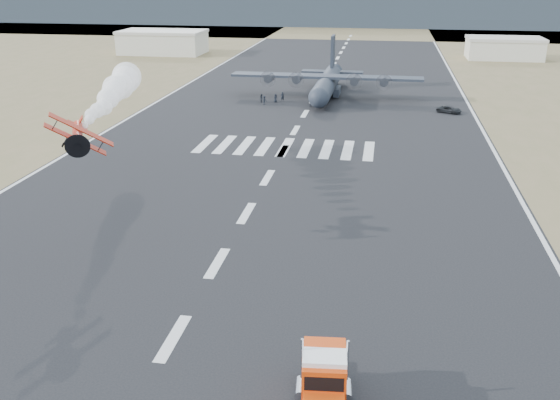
% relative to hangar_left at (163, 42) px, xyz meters
% --- Properties ---
extents(ground, '(500.00, 500.00, 0.00)m').
position_rel_hangar_left_xyz_m(ground, '(52.00, -145.00, -3.41)').
color(ground, black).
rests_on(ground, ground).
extents(scrub_far, '(500.00, 80.00, 0.00)m').
position_rel_hangar_left_xyz_m(scrub_far, '(52.00, 85.00, -3.41)').
color(scrub_far, brown).
rests_on(scrub_far, ground).
extents(runway_markings, '(60.00, 260.00, 0.01)m').
position_rel_hangar_left_xyz_m(runway_markings, '(52.00, -85.00, -3.40)').
color(runway_markings, silver).
rests_on(runway_markings, ground).
extents(ridge_seg_b, '(150.00, 50.00, 15.00)m').
position_rel_hangar_left_xyz_m(ridge_seg_b, '(-78.00, 115.00, 4.09)').
color(ridge_seg_b, slate).
rests_on(ridge_seg_b, ground).
extents(ridge_seg_c, '(150.00, 50.00, 17.00)m').
position_rel_hangar_left_xyz_m(ridge_seg_c, '(-13.00, 115.00, 5.09)').
color(ridge_seg_c, slate).
rests_on(ridge_seg_c, ground).
extents(ridge_seg_d, '(150.00, 50.00, 13.00)m').
position_rel_hangar_left_xyz_m(ridge_seg_d, '(52.00, 115.00, 3.09)').
color(ridge_seg_d, slate).
rests_on(ridge_seg_d, ground).
extents(ridge_seg_e, '(150.00, 50.00, 15.00)m').
position_rel_hangar_left_xyz_m(ridge_seg_e, '(117.00, 115.00, 4.09)').
color(ridge_seg_e, slate).
rests_on(ridge_seg_e, ground).
extents(hangar_left, '(24.50, 14.50, 6.70)m').
position_rel_hangar_left_xyz_m(hangar_left, '(0.00, 0.00, 0.00)').
color(hangar_left, beige).
rests_on(hangar_left, ground).
extents(hangar_right, '(20.50, 12.50, 5.90)m').
position_rel_hangar_left_xyz_m(hangar_right, '(98.00, 5.00, -0.40)').
color(hangar_right, beige).
rests_on(hangar_right, ground).
extents(semi_truck, '(3.32, 8.28, 3.66)m').
position_rel_hangar_left_xyz_m(semi_truck, '(63.19, -150.55, -1.61)').
color(semi_truck, black).
rests_on(semi_truck, ground).
extents(aerobatic_biplane, '(5.22, 5.65, 4.55)m').
position_rel_hangar_left_xyz_m(aerobatic_biplane, '(38.81, -130.64, 7.07)').
color(aerobatic_biplane, '#A70E0B').
extents(smoke_trail, '(8.51, 27.40, 3.83)m').
position_rel_hangar_left_xyz_m(smoke_trail, '(33.21, -108.07, 7.26)').
color(smoke_trail, white).
extents(transport_aircraft, '(37.54, 30.96, 10.88)m').
position_rel_hangar_left_xyz_m(transport_aircraft, '(54.27, -56.51, -0.60)').
color(transport_aircraft, '#202431').
rests_on(transport_aircraft, ground).
extents(support_vehicle, '(4.80, 3.72, 1.21)m').
position_rel_hangar_left_xyz_m(support_vehicle, '(77.22, -68.06, -2.80)').
color(support_vehicle, black).
rests_on(support_vehicle, ground).
extents(crew_a, '(0.79, 0.76, 1.70)m').
position_rel_hangar_left_xyz_m(crew_a, '(53.63, -65.55, -2.56)').
color(crew_a, black).
rests_on(crew_a, ground).
extents(crew_b, '(0.55, 0.88, 1.79)m').
position_rel_hangar_left_xyz_m(crew_b, '(53.58, -59.94, -2.51)').
color(crew_b, black).
rests_on(crew_b, ground).
extents(crew_c, '(1.11, 0.58, 1.67)m').
position_rel_hangar_left_xyz_m(crew_c, '(43.43, -66.61, -2.58)').
color(crew_c, black).
rests_on(crew_c, ground).
extents(crew_d, '(1.06, 0.80, 1.63)m').
position_rel_hangar_left_xyz_m(crew_d, '(52.31, -66.82, -2.59)').
color(crew_d, black).
rests_on(crew_d, ground).
extents(crew_e, '(0.87, 0.90, 1.59)m').
position_rel_hangar_left_xyz_m(crew_e, '(45.16, -64.08, -2.61)').
color(crew_e, black).
rests_on(crew_e, ground).
extents(crew_f, '(1.61, 1.35, 1.73)m').
position_rel_hangar_left_xyz_m(crew_f, '(54.30, -60.67, -2.54)').
color(crew_f, black).
rests_on(crew_f, ground).
extents(crew_g, '(0.84, 0.79, 1.81)m').
position_rel_hangar_left_xyz_m(crew_g, '(46.30, -62.97, -2.50)').
color(crew_g, black).
rests_on(crew_g, ground).
extents(crew_h, '(0.61, 0.85, 1.58)m').
position_rel_hangar_left_xyz_m(crew_h, '(42.55, -64.56, -2.62)').
color(crew_h, black).
rests_on(crew_h, ground).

